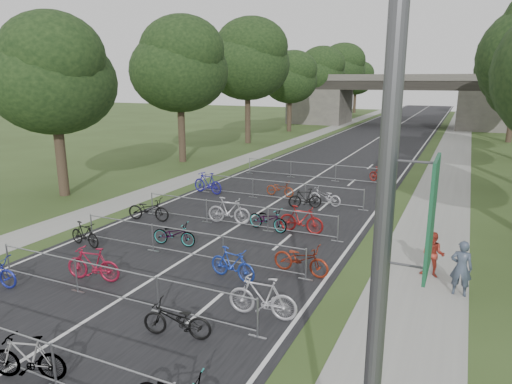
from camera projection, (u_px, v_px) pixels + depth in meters
road at (378, 138)px, 51.24m from camera, size 11.00×140.00×0.01m
sidewalk_right at (456, 142)px, 47.99m from camera, size 3.00×140.00×0.01m
sidewalk_left at (315, 134)px, 54.29m from camera, size 2.00×140.00×0.01m
lane_markings at (378, 138)px, 51.24m from camera, size 0.12×140.00×0.00m
overpass_bridge at (400, 100)px, 63.61m from camera, size 31.00×8.00×7.05m
lamppost at (381, 301)px, 4.52m from camera, size 0.61×0.65×8.21m
tree_left_0 at (53, 78)px, 24.28m from camera, size 6.72×6.72×10.25m
tree_left_1 at (180, 67)px, 34.66m from camera, size 7.56×7.56×11.53m
tree_left_2 at (248, 61)px, 45.04m from camera, size 8.40×8.40×12.81m
tree_left_3 at (291, 78)px, 56.01m from camera, size 6.72×6.72×10.25m
tree_left_4 at (320, 73)px, 66.39m from camera, size 7.56×7.56×11.53m
tree_right_4 at (511, 67)px, 56.28m from camera, size 8.18×8.18×12.47m
tree_left_5 at (341, 69)px, 76.77m from camera, size 8.40×8.40×12.81m
tree_right_5 at (503, 82)px, 67.33m from camera, size 6.16×6.16×9.39m
tree_left_6 at (356, 79)px, 87.74m from camera, size 6.72×6.72×10.25m
tree_right_6 at (500, 76)px, 77.67m from camera, size 7.17×7.17×10.93m
barrier_row_1 at (4, 349)px, 10.22m from camera, size 9.70×0.08×1.10m
barrier_row_2 at (115, 285)px, 13.39m from camera, size 9.70×0.08×1.10m
barrier_row_3 at (187, 244)px, 16.74m from camera, size 9.70×0.08×1.10m
barrier_row_4 at (236, 215)px, 20.27m from camera, size 9.70×0.08×1.10m
barrier_row_5 at (279, 191)px, 24.67m from camera, size 9.70×0.08×1.10m
barrier_row_6 at (313, 171)px, 29.96m from camera, size 9.70×0.08×1.10m
bike_6 at (28, 358)px, 9.92m from camera, size 1.83×1.00×1.06m
bike_9 at (93, 264)px, 14.80m from camera, size 1.98×0.87×1.15m
bike_10 at (177, 320)px, 11.54m from camera, size 1.92×1.00×0.96m
bike_11 at (262, 297)px, 12.50m from camera, size 2.04×0.70×1.20m
bike_12 at (85, 234)px, 17.90m from camera, size 1.68×0.70×0.98m
bike_13 at (174, 234)px, 17.99m from camera, size 1.88×0.86×0.95m
bike_14 at (232, 264)px, 14.92m from camera, size 1.86×0.83×1.08m
bike_15 at (301, 259)px, 15.34m from camera, size 2.08×0.92×1.06m
bike_16 at (149, 209)px, 21.14m from camera, size 2.15×1.03×1.08m
bike_17 at (229, 211)px, 20.69m from camera, size 2.09×0.86×1.22m
bike_18 at (268, 219)px, 19.77m from camera, size 2.04×1.04×1.02m
bike_19 at (301, 220)px, 19.45m from camera, size 1.97×0.57×1.18m
bike_20 at (208, 183)px, 26.20m from camera, size 2.11×0.94×1.23m
bike_21 at (280, 189)px, 25.60m from camera, size 1.73×0.72×0.88m
bike_22 at (305, 198)px, 23.24m from camera, size 1.74×1.13×1.02m
bike_23 at (325, 197)px, 23.77m from camera, size 1.86×0.92×0.93m
bike_27 at (380, 175)px, 28.94m from camera, size 1.68×1.20×1.00m
pedestrian_a at (461, 268)px, 13.76m from camera, size 0.65×0.45×1.74m
pedestrian_b at (433, 255)px, 15.07m from camera, size 0.81×0.67×1.54m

